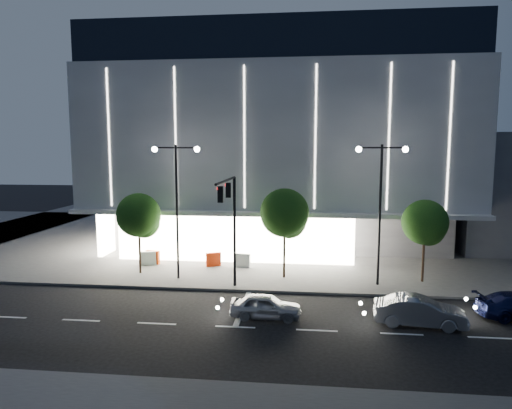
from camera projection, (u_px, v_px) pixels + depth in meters
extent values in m
plane|color=black|center=(202.00, 314.00, 24.19)|extent=(160.00, 160.00, 0.00)
cube|color=#474747|center=(301.00, 232.00, 47.32)|extent=(70.00, 40.00, 0.15)
cube|color=#4C4C51|center=(282.00, 214.00, 47.30)|extent=(28.00, 21.00, 4.00)
cube|color=gray|center=(282.00, 141.00, 44.40)|extent=(30.00, 25.00, 11.00)
cube|color=black|center=(282.00, 67.00, 43.54)|extent=(29.40, 24.50, 3.00)
cube|color=white|center=(234.00, 238.00, 34.50)|extent=(18.00, 0.40, 3.60)
cube|color=white|center=(124.00, 224.00, 40.90)|extent=(0.40, 10.00, 3.60)
cube|color=gray|center=(272.00, 213.00, 32.93)|extent=(30.00, 2.00, 0.30)
cube|color=white|center=(272.00, 138.00, 32.05)|extent=(24.00, 0.06, 10.00)
cylinder|color=black|center=(235.00, 233.00, 28.39)|extent=(0.18, 0.18, 7.00)
cylinder|color=black|center=(226.00, 181.00, 25.10)|extent=(0.14, 5.80, 0.14)
cube|color=black|center=(228.00, 190.00, 25.86)|extent=(0.28, 0.18, 0.85)
cube|color=black|center=(220.00, 194.00, 23.49)|extent=(0.28, 0.18, 0.85)
sphere|color=#FF0C0C|center=(226.00, 185.00, 25.84)|extent=(0.14, 0.14, 0.14)
cylinder|color=black|center=(177.00, 214.00, 29.88)|extent=(0.16, 0.16, 9.00)
cylinder|color=black|center=(165.00, 148.00, 29.43)|extent=(1.40, 0.10, 0.10)
cylinder|color=black|center=(186.00, 148.00, 29.28)|extent=(1.40, 0.10, 0.10)
sphere|color=white|center=(155.00, 149.00, 29.51)|extent=(0.36, 0.36, 0.36)
sphere|color=white|center=(197.00, 149.00, 29.21)|extent=(0.36, 0.36, 0.36)
cylinder|color=black|center=(380.00, 217.00, 28.48)|extent=(0.16, 0.16, 9.00)
cylinder|color=black|center=(370.00, 148.00, 28.02)|extent=(1.40, 0.10, 0.10)
cylinder|color=black|center=(394.00, 148.00, 27.87)|extent=(1.40, 0.10, 0.10)
sphere|color=white|center=(359.00, 149.00, 28.11)|extent=(0.36, 0.36, 0.36)
sphere|color=white|center=(405.00, 149.00, 27.81)|extent=(0.36, 0.36, 0.36)
cylinder|color=black|center=(140.00, 248.00, 31.51)|extent=(0.16, 0.16, 3.78)
sphere|color=black|center=(139.00, 215.00, 31.23)|extent=(3.02, 3.02, 3.02)
sphere|color=black|center=(144.00, 222.00, 31.46)|extent=(2.16, 2.16, 2.16)
sphere|color=black|center=(134.00, 220.00, 31.15)|extent=(1.94, 1.94, 1.94)
cylinder|color=black|center=(284.00, 250.00, 30.42)|extent=(0.16, 0.16, 4.06)
sphere|color=black|center=(284.00, 213.00, 30.11)|extent=(3.25, 3.25, 3.25)
sphere|color=black|center=(289.00, 221.00, 30.35)|extent=(2.32, 2.32, 2.32)
sphere|color=black|center=(281.00, 218.00, 30.03)|extent=(2.09, 2.09, 2.09)
cylinder|color=black|center=(423.00, 256.00, 29.47)|extent=(0.16, 0.16, 3.64)
sphere|color=black|center=(425.00, 222.00, 29.20)|extent=(2.91, 2.91, 2.91)
sphere|color=black|center=(428.00, 230.00, 29.42)|extent=(2.08, 2.08, 2.08)
sphere|color=black|center=(421.00, 227.00, 29.11)|extent=(1.87, 1.87, 1.87)
imported|color=#A6A8AD|center=(266.00, 306.00, 23.62)|extent=(3.73, 1.57, 1.26)
imported|color=#919398|center=(419.00, 311.00, 22.61)|extent=(4.55, 2.02, 1.45)
cube|color=#C93B0B|center=(153.00, 257.00, 34.15)|extent=(1.13, 0.51, 1.00)
cube|color=white|center=(149.00, 258.00, 33.84)|extent=(1.13, 0.46, 1.00)
cube|color=red|center=(213.00, 259.00, 33.46)|extent=(1.10, 0.69, 1.00)
cube|color=silver|center=(243.00, 260.00, 33.16)|extent=(1.13, 0.45, 1.00)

